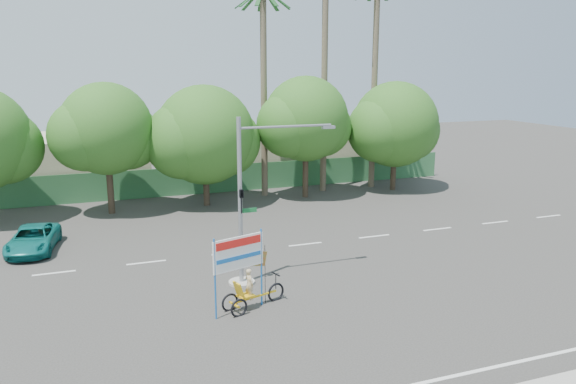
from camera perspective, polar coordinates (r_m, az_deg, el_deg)
name	(u,v)px	position (r m, az deg, el deg)	size (l,w,h in m)	color
ground	(335,313)	(21.41, 4.83, -12.12)	(120.00, 120.00, 0.00)	#33302D
fence	(210,179)	(40.74, -7.94, 1.28)	(38.00, 0.08, 2.00)	#336B3D
building_left	(61,164)	(44.17, -22.05, 2.67)	(12.00, 8.00, 4.00)	beige
building_right	(292,154)	(47.08, 0.42, 3.92)	(14.00, 8.00, 3.60)	beige
tree_left	(106,132)	(35.82, -18.05, 5.80)	(6.66, 5.60, 8.07)	#473828
tree_center	(204,138)	(36.59, -8.54, 5.47)	(7.62, 6.40, 7.85)	#473828
tree_right	(305,122)	(38.52, 1.75, 7.12)	(6.90, 5.80, 8.36)	#473828
tree_far_right	(395,127)	(41.67, 10.77, 6.50)	(7.38, 6.20, 7.94)	#473828
palm_tall	(325,44)	(40.54, 3.77, 14.77)	(3.73, 3.79, 17.45)	#70604C
palm_mid	(375,60)	(42.28, 8.84, 13.12)	(3.73, 3.79, 15.45)	#70604C
palm_short	(264,68)	(38.92, -2.49, 12.51)	(3.73, 3.79, 14.45)	#70604C
traffic_signal	(248,216)	(23.21, -4.12, -2.45)	(4.72, 1.10, 7.00)	gray
trike_billboard	(246,279)	(21.17, -4.31, -8.76)	(3.01, 1.28, 3.08)	black
pickup_truck	(33,239)	(30.53, -24.47, -4.37)	(2.04, 4.42, 1.23)	#0F6D68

